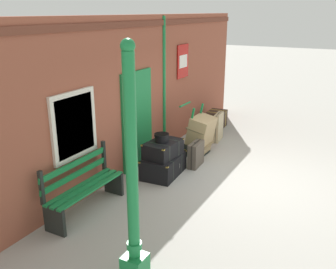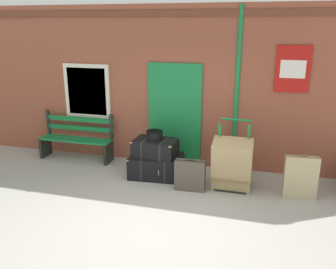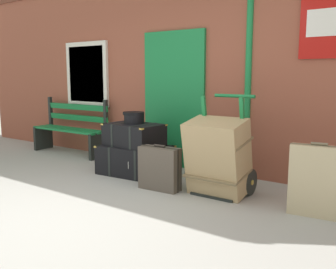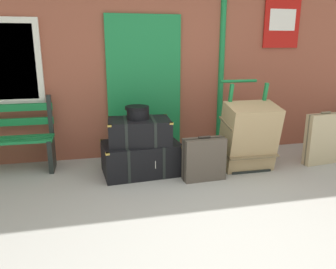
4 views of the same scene
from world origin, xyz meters
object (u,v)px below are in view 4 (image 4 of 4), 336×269
object	(u,v)px
round_hatbox	(138,112)
large_brown_trunk	(249,136)
steamer_trunk_base	(141,158)
suitcase_olive	(322,139)
steamer_trunk_middle	(139,131)
porters_trolley	(242,147)
suitcase_beige	(204,159)

from	to	relation	value
round_hatbox	large_brown_trunk	size ratio (longest dim) A/B	0.33
round_hatbox	large_brown_trunk	distance (m)	1.54
steamer_trunk_base	suitcase_olive	world-z (taller)	suitcase_olive
steamer_trunk_middle	porters_trolley	xyz separation A→B (m)	(1.47, -0.02, -0.31)
round_hatbox	porters_trolley	size ratio (longest dim) A/B	0.26
steamer_trunk_base	suitcase_olive	size ratio (longest dim) A/B	1.36
steamer_trunk_middle	round_hatbox	size ratio (longest dim) A/B	2.71
large_brown_trunk	steamer_trunk_middle	bearing A→B (deg)	172.44
suitcase_olive	steamer_trunk_base	bearing A→B (deg)	175.30
steamer_trunk_base	steamer_trunk_middle	size ratio (longest dim) A/B	1.26
suitcase_olive	suitcase_beige	bearing A→B (deg)	-174.12
large_brown_trunk	steamer_trunk_base	bearing A→B (deg)	172.33
steamer_trunk_base	porters_trolley	world-z (taller)	porters_trolley
large_brown_trunk	suitcase_olive	distance (m)	1.15
porters_trolley	round_hatbox	bearing A→B (deg)	178.42
steamer_trunk_middle	suitcase_beige	distance (m)	0.92
steamer_trunk_base	round_hatbox	distance (m)	0.63
steamer_trunk_middle	suitcase_olive	distance (m)	2.63
porters_trolley	large_brown_trunk	world-z (taller)	porters_trolley
steamer_trunk_base	suitcase_olive	distance (m)	2.61
steamer_trunk_base	suitcase_beige	world-z (taller)	suitcase_beige
round_hatbox	steamer_trunk_middle	bearing A→B (deg)	-56.65
round_hatbox	porters_trolley	distance (m)	1.59
suitcase_beige	round_hatbox	bearing A→B (deg)	151.30
round_hatbox	large_brown_trunk	bearing A→B (deg)	-8.26
steamer_trunk_base	round_hatbox	size ratio (longest dim) A/B	3.41
round_hatbox	large_brown_trunk	xyz separation A→B (m)	(1.48, -0.21, -0.36)
large_brown_trunk	suitcase_olive	world-z (taller)	large_brown_trunk
porters_trolley	steamer_trunk_middle	bearing A→B (deg)	179.20
porters_trolley	suitcase_olive	xyz separation A→B (m)	(1.15, -0.19, 0.10)
steamer_trunk_middle	suitcase_olive	size ratio (longest dim) A/B	1.08
steamer_trunk_middle	suitcase_beige	xyz separation A→B (m)	(0.76, -0.40, -0.31)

